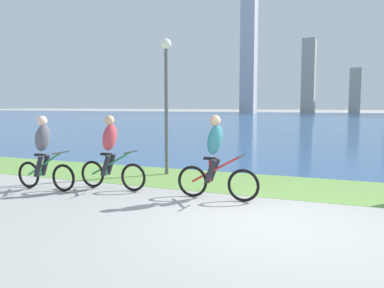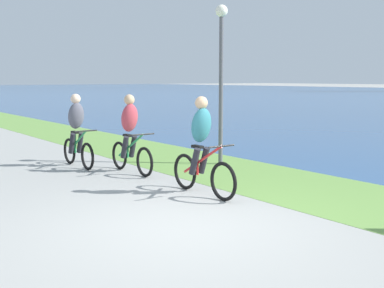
{
  "view_description": "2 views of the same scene",
  "coord_description": "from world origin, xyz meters",
  "px_view_note": "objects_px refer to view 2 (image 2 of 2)",
  "views": [
    {
      "loc": [
        1.27,
        -6.14,
        1.89
      ],
      "look_at": [
        -1.62,
        0.73,
        1.15
      ],
      "focal_mm": 37.48,
      "sensor_mm": 36.0,
      "label": 1
    },
    {
      "loc": [
        5.3,
        -3.78,
        1.98
      ],
      "look_at": [
        -1.31,
        1.08,
        0.9
      ],
      "focal_mm": 46.51,
      "sensor_mm": 36.0,
      "label": 2
    }
  ],
  "objects_px": {
    "cyclist_lead": "(202,146)",
    "cyclist_trailing": "(130,134)",
    "lamppost_tall": "(221,60)",
    "cyclist_distant_rear": "(77,130)"
  },
  "relations": [
    {
      "from": "cyclist_lead",
      "to": "cyclist_trailing",
      "type": "distance_m",
      "value": 2.48
    },
    {
      "from": "cyclist_lead",
      "to": "cyclist_trailing",
      "type": "xyz_separation_m",
      "value": [
        -2.48,
        -0.0,
        -0.01
      ]
    },
    {
      "from": "cyclist_lead",
      "to": "lamppost_tall",
      "type": "height_order",
      "value": "lamppost_tall"
    },
    {
      "from": "cyclist_lead",
      "to": "cyclist_distant_rear",
      "type": "bearing_deg",
      "value": -170.82
    },
    {
      "from": "cyclist_distant_rear",
      "to": "lamppost_tall",
      "type": "xyz_separation_m",
      "value": [
        1.63,
        2.84,
        1.57
      ]
    },
    {
      "from": "cyclist_trailing",
      "to": "cyclist_distant_rear",
      "type": "height_order",
      "value": "cyclist_trailing"
    },
    {
      "from": "cyclist_lead",
      "to": "lamppost_tall",
      "type": "relative_size",
      "value": 0.47
    },
    {
      "from": "cyclist_lead",
      "to": "cyclist_distant_rear",
      "type": "relative_size",
      "value": 1.05
    },
    {
      "from": "cyclist_lead",
      "to": "cyclist_distant_rear",
      "type": "xyz_separation_m",
      "value": [
        -3.82,
        -0.62,
        -0.01
      ]
    },
    {
      "from": "cyclist_trailing",
      "to": "lamppost_tall",
      "type": "xyz_separation_m",
      "value": [
        0.29,
        2.23,
        1.57
      ]
    }
  ]
}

